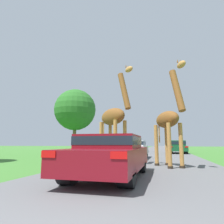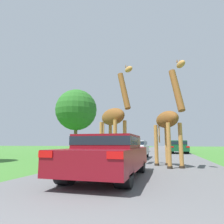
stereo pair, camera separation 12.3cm
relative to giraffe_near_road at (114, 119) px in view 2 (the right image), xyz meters
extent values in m
cube|color=#5B5B5E|center=(1.83, 19.64, -2.48)|extent=(7.12, 120.00, 0.00)
cylinder|color=#B77F3D|center=(0.66, -0.17, -1.31)|extent=(0.20, 0.20, 2.34)
cylinder|color=#2D2319|center=(0.66, -0.17, -2.42)|extent=(0.26, 0.26, 0.12)
cylinder|color=#B77F3D|center=(0.24, -0.64, -1.31)|extent=(0.20, 0.20, 2.34)
cylinder|color=#2D2319|center=(0.24, -0.64, -2.42)|extent=(0.26, 0.26, 0.12)
cylinder|color=#B77F3D|center=(-0.43, 0.81, -1.31)|extent=(0.20, 0.20, 2.34)
cylinder|color=#2D2319|center=(-0.43, 0.81, -2.42)|extent=(0.26, 0.26, 0.12)
cylinder|color=#B77F3D|center=(-0.86, 0.34, -1.31)|extent=(0.20, 0.20, 2.34)
cylinder|color=#2D2319|center=(-0.86, 0.34, -2.42)|extent=(0.26, 0.26, 0.12)
ellipsoid|color=brown|center=(-0.10, 0.09, 0.12)|extent=(2.06, 1.96, 0.96)
cylinder|color=brown|center=(0.74, -0.66, 1.41)|extent=(0.91, 0.86, 2.13)
ellipsoid|color=#B77F3D|center=(1.07, -0.96, 2.47)|extent=(0.58, 0.55, 0.30)
cylinder|color=#B77F3D|center=(-0.84, 0.75, -0.52)|extent=(0.07, 0.07, 1.29)
cone|color=brown|center=(0.98, -0.80, 2.70)|extent=(0.07, 0.07, 0.16)
cone|color=brown|center=(0.90, -0.89, 2.70)|extent=(0.07, 0.07, 0.16)
cylinder|color=#B77F3D|center=(3.45, -1.26, -1.47)|extent=(0.18, 0.18, 2.02)
cylinder|color=#2D2319|center=(3.45, -1.26, -2.42)|extent=(0.24, 0.24, 0.11)
cylinder|color=#B77F3D|center=(2.93, -1.54, -1.47)|extent=(0.18, 0.18, 2.02)
cylinder|color=#2D2319|center=(2.93, -1.54, -2.42)|extent=(0.24, 0.24, 0.11)
cylinder|color=#B77F3D|center=(2.84, -0.13, -1.47)|extent=(0.18, 0.18, 2.02)
cylinder|color=#2D2319|center=(2.84, -0.13, -2.42)|extent=(0.24, 0.24, 0.11)
cylinder|color=#B77F3D|center=(2.32, -0.41, -1.47)|extent=(0.18, 0.18, 2.02)
cylinder|color=#2D2319|center=(2.32, -0.41, -2.42)|extent=(0.24, 0.24, 0.11)
ellipsoid|color=brown|center=(2.89, -0.83, -0.24)|extent=(1.48, 1.94, 0.81)
cylinder|color=brown|center=(3.37, -1.72, 0.98)|extent=(0.71, 0.96, 2.08)
ellipsoid|color=#B77F3D|center=(3.57, -2.11, 2.02)|extent=(0.48, 0.61, 0.30)
cylinder|color=#B77F3D|center=(2.47, -0.07, -0.79)|extent=(0.06, 0.06, 1.11)
cone|color=brown|center=(3.55, -1.93, 2.25)|extent=(0.07, 0.07, 0.16)
cone|color=brown|center=(3.43, -1.99, 2.25)|extent=(0.07, 0.07, 0.16)
cube|color=maroon|center=(1.00, -4.43, -1.86)|extent=(1.98, 4.71, 0.63)
cube|color=maroon|center=(1.00, -4.43, -1.33)|extent=(1.78, 2.12, 0.42)
cube|color=#19232D|center=(1.00, -4.43, -1.31)|extent=(1.80, 2.14, 0.25)
cube|color=red|center=(0.19, -6.80, -1.63)|extent=(0.36, 0.03, 0.15)
cube|color=red|center=(1.82, -6.80, -1.63)|extent=(0.36, 0.03, 0.15)
cylinder|color=black|center=(0.21, -3.02, -2.12)|extent=(0.40, 0.72, 0.72)
cylinder|color=black|center=(1.80, -3.02, -2.12)|extent=(0.40, 0.72, 0.72)
cylinder|color=black|center=(0.21, -5.84, -2.12)|extent=(0.40, 0.72, 0.72)
cylinder|color=black|center=(1.80, -5.84, -2.12)|extent=(0.40, 0.72, 0.72)
cube|color=#144C28|center=(4.11, 13.39, -1.93)|extent=(1.91, 4.69, 0.56)
cube|color=#144C28|center=(4.11, 13.39, -1.35)|extent=(1.72, 2.11, 0.59)
cube|color=#19232D|center=(4.11, 13.39, -1.32)|extent=(1.73, 2.13, 0.35)
cube|color=red|center=(3.32, 11.04, -1.73)|extent=(0.34, 0.03, 0.13)
cube|color=red|center=(4.89, 11.04, -1.73)|extent=(0.34, 0.03, 0.13)
cylinder|color=black|center=(3.34, 14.80, -2.16)|extent=(0.38, 0.64, 0.64)
cylinder|color=black|center=(4.87, 14.80, -2.16)|extent=(0.38, 0.64, 0.64)
cylinder|color=black|center=(3.34, 11.99, -2.16)|extent=(0.38, 0.64, 0.64)
cylinder|color=black|center=(4.87, 11.99, -2.16)|extent=(0.38, 0.64, 0.64)
cube|color=silver|center=(0.43, 4.29, -1.89)|extent=(1.89, 4.23, 0.62)
cube|color=silver|center=(0.43, 4.29, -1.38)|extent=(1.70, 1.90, 0.41)
cube|color=#19232D|center=(0.43, 4.29, -1.36)|extent=(1.72, 1.92, 0.24)
cube|color=red|center=(-0.34, 2.17, -1.67)|extent=(0.34, 0.03, 0.15)
cube|color=red|center=(1.21, 2.17, -1.67)|extent=(0.34, 0.03, 0.15)
cylinder|color=black|center=(-0.32, 5.56, -2.16)|extent=(0.38, 0.64, 0.64)
cylinder|color=black|center=(1.19, 5.56, -2.16)|extent=(0.38, 0.64, 0.64)
cylinder|color=black|center=(-0.32, 3.02, -2.16)|extent=(0.38, 0.64, 0.64)
cylinder|color=black|center=(1.19, 3.02, -2.16)|extent=(0.38, 0.64, 0.64)
cube|color=silver|center=(-0.68, 16.90, -1.90)|extent=(1.82, 4.71, 0.60)
cube|color=silver|center=(-0.68, 16.90, -1.32)|extent=(1.64, 2.12, 0.55)
cube|color=#19232D|center=(-0.68, 16.90, -1.29)|extent=(1.65, 2.14, 0.33)
cube|color=red|center=(-1.43, 14.54, -1.68)|extent=(0.33, 0.03, 0.14)
cube|color=red|center=(0.06, 14.54, -1.68)|extent=(0.33, 0.03, 0.14)
cylinder|color=black|center=(-1.41, 18.32, -2.15)|extent=(0.36, 0.66, 0.66)
cylinder|color=black|center=(0.04, 18.32, -2.15)|extent=(0.36, 0.66, 0.66)
cylinder|color=black|center=(-1.41, 15.49, -2.15)|extent=(0.36, 0.66, 0.66)
cylinder|color=black|center=(0.04, 15.49, -2.15)|extent=(0.36, 0.66, 0.66)
cylinder|color=brown|center=(-6.87, 9.48, -0.40)|extent=(0.38, 0.38, 4.15)
sphere|color=#286623|center=(-6.87, 9.48, 2.36)|extent=(4.61, 4.61, 4.61)
camera|label=1|loc=(2.74, -10.87, -1.39)|focal=32.00mm
camera|label=2|loc=(2.86, -10.84, -1.39)|focal=32.00mm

